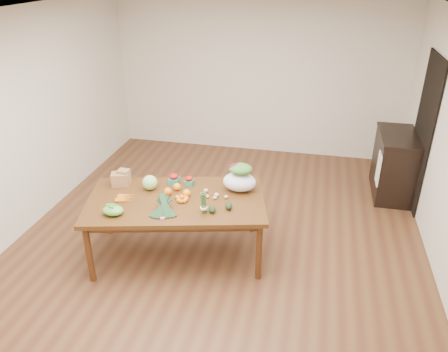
% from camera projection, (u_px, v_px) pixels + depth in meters
% --- Properties ---
extents(floor, '(6.00, 6.00, 0.00)m').
position_uv_depth(floor, '(219.00, 240.00, 5.49)').
color(floor, brown).
rests_on(floor, ground).
extents(ceiling, '(5.00, 6.00, 0.02)m').
position_uv_depth(ceiling, '(218.00, 13.00, 4.29)').
color(ceiling, white).
rests_on(ceiling, room_walls).
extents(room_walls, '(5.02, 6.02, 2.70)m').
position_uv_depth(room_walls, '(219.00, 141.00, 4.89)').
color(room_walls, silver).
rests_on(room_walls, floor).
extents(dining_table, '(2.18, 1.54, 0.75)m').
position_uv_depth(dining_table, '(177.00, 227.00, 5.09)').
color(dining_table, '#4F2E12').
rests_on(dining_table, floor).
extents(doorway_dark, '(0.02, 1.00, 2.10)m').
position_uv_depth(doorway_dark, '(423.00, 133.00, 5.94)').
color(doorway_dark, black).
rests_on(doorway_dark, floor).
extents(cabinet, '(0.52, 1.02, 0.94)m').
position_uv_depth(cabinet, '(394.00, 164.00, 6.40)').
color(cabinet, black).
rests_on(cabinet, floor).
extents(dish_towel, '(0.02, 0.28, 0.45)m').
position_uv_depth(dish_towel, '(378.00, 169.00, 6.09)').
color(dish_towel, white).
rests_on(dish_towel, cabinet).
extents(paper_bag, '(0.31, 0.28, 0.19)m').
position_uv_depth(paper_bag, '(120.00, 178.00, 5.18)').
color(paper_bag, olive).
rests_on(paper_bag, dining_table).
extents(cabbage, '(0.18, 0.18, 0.18)m').
position_uv_depth(cabbage, '(150.00, 183.00, 5.08)').
color(cabbage, '#B5DA7D').
rests_on(cabbage, dining_table).
extents(strawberry_basket_a, '(0.14, 0.14, 0.10)m').
position_uv_depth(strawberry_basket_a, '(174.00, 180.00, 5.23)').
color(strawberry_basket_a, '#B80C16').
rests_on(strawberry_basket_a, dining_table).
extents(strawberry_basket_b, '(0.12, 0.12, 0.09)m').
position_uv_depth(strawberry_basket_b, '(189.00, 181.00, 5.21)').
color(strawberry_basket_b, '#B31B0B').
rests_on(strawberry_basket_b, dining_table).
extents(orange_a, '(0.09, 0.09, 0.09)m').
position_uv_depth(orange_a, '(168.00, 192.00, 4.98)').
color(orange_a, orange).
rests_on(orange_a, dining_table).
extents(orange_b, '(0.09, 0.09, 0.09)m').
position_uv_depth(orange_b, '(177.00, 187.00, 5.08)').
color(orange_b, '#FFA50F').
rests_on(orange_b, dining_table).
extents(orange_c, '(0.09, 0.09, 0.09)m').
position_uv_depth(orange_c, '(187.00, 193.00, 4.95)').
color(orange_c, '#E05B0D').
rests_on(orange_c, dining_table).
extents(mandarin_cluster, '(0.22, 0.22, 0.08)m').
position_uv_depth(mandarin_cluster, '(182.00, 198.00, 4.86)').
color(mandarin_cluster, orange).
rests_on(mandarin_cluster, dining_table).
extents(carrots, '(0.26, 0.23, 0.03)m').
position_uv_depth(carrots, '(126.00, 198.00, 4.91)').
color(carrots, orange).
rests_on(carrots, dining_table).
extents(snap_pea_bag, '(0.23, 0.17, 0.10)m').
position_uv_depth(snap_pea_bag, '(113.00, 210.00, 4.60)').
color(snap_pea_bag, green).
rests_on(snap_pea_bag, dining_table).
extents(kale_bunch, '(0.41, 0.46, 0.16)m').
position_uv_depth(kale_bunch, '(163.00, 208.00, 4.59)').
color(kale_bunch, black).
rests_on(kale_bunch, dining_table).
extents(asparagus_bundle, '(0.11, 0.13, 0.26)m').
position_uv_depth(asparagus_bundle, '(204.00, 203.00, 4.59)').
color(asparagus_bundle, '#497B38').
rests_on(asparagus_bundle, dining_table).
extents(potato_a, '(0.04, 0.04, 0.04)m').
position_uv_depth(potato_a, '(207.00, 196.00, 4.93)').
color(potato_a, tan).
rests_on(potato_a, dining_table).
extents(potato_b, '(0.05, 0.04, 0.04)m').
position_uv_depth(potato_b, '(215.00, 198.00, 4.90)').
color(potato_b, tan).
rests_on(potato_b, dining_table).
extents(potato_c, '(0.06, 0.05, 0.05)m').
position_uv_depth(potato_c, '(217.00, 195.00, 4.95)').
color(potato_c, '#D5B37B').
rests_on(potato_c, dining_table).
extents(potato_d, '(0.05, 0.05, 0.05)m').
position_uv_depth(potato_d, '(206.00, 191.00, 5.05)').
color(potato_d, '#D5BE7B').
rests_on(potato_d, dining_table).
extents(potato_e, '(0.05, 0.04, 0.04)m').
position_uv_depth(potato_e, '(226.00, 197.00, 4.92)').
color(potato_e, '#D5C07B').
rests_on(potato_e, dining_table).
extents(avocado_a, '(0.10, 0.12, 0.07)m').
position_uv_depth(avocado_a, '(212.00, 209.00, 4.64)').
color(avocado_a, black).
rests_on(avocado_a, dining_table).
extents(avocado_b, '(0.10, 0.13, 0.07)m').
position_uv_depth(avocado_b, '(229.00, 206.00, 4.70)').
color(avocado_b, black).
rests_on(avocado_b, dining_table).
extents(salad_bag, '(0.45, 0.38, 0.30)m').
position_uv_depth(salad_bag, '(240.00, 179.00, 5.04)').
color(salad_bag, white).
rests_on(salad_bag, dining_table).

